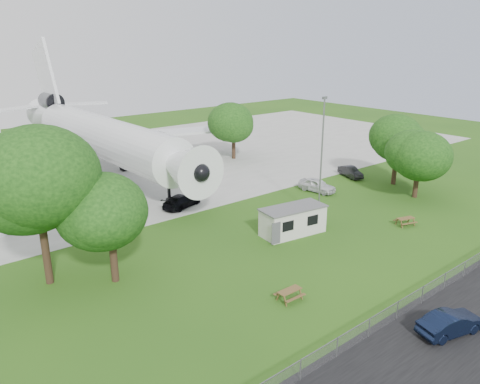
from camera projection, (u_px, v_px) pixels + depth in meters
ground at (308, 260)px, 38.47m from camera, size 160.00×160.00×0.00m
asphalt_strip at (464, 332)px, 28.92m from camera, size 120.00×8.00×0.02m
concrete_apron at (110, 167)px, 66.36m from camera, size 120.00×46.00×0.03m
airliner at (99, 135)px, 61.95m from camera, size 46.36×47.73×17.69m
site_cabin at (293, 220)px, 43.27m from camera, size 6.91×3.57×2.62m
picnic_west at (289, 300)px, 32.55m from camera, size 1.84×1.54×0.76m
picnic_east at (405, 225)px, 45.61m from camera, size 2.16×1.97×0.76m
fence at (413, 308)px, 31.50m from camera, size 58.00×0.04×1.30m
lamp_mast at (321, 159)px, 46.12m from camera, size 0.16×0.16×12.00m
tree_west_big at (36, 183)px, 32.43m from camera, size 8.73×8.73×12.14m
tree_west_small at (110, 219)px, 33.58m from camera, size 6.78×6.78×8.39m
tree_east_front at (420, 153)px, 52.16m from camera, size 7.80×7.80×9.16m
tree_east_back at (398, 141)px, 56.96m from camera, size 6.52×6.52×8.79m
tree_far_apron at (234, 124)px, 69.59m from camera, size 6.89×6.89×8.76m
car_centre_sedan at (451, 323)px, 28.58m from camera, size 4.64×2.62×1.45m
car_ne_hatch at (317, 185)px, 55.47m from camera, size 2.51×4.80×1.56m
car_ne_sedan at (350, 172)px, 61.44m from camera, size 2.74×4.41×1.37m
car_apron_van at (182, 201)px, 50.30m from camera, size 5.28×3.45×1.42m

